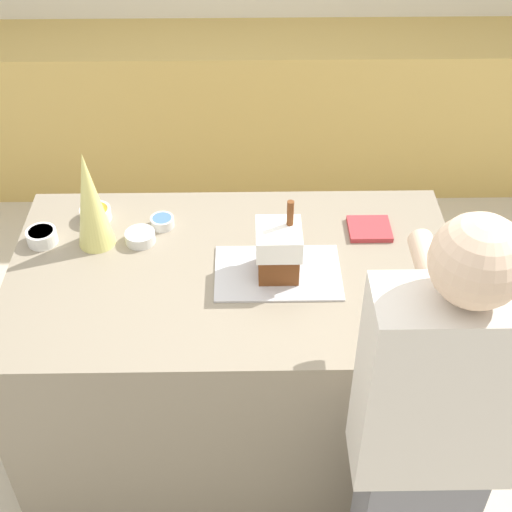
# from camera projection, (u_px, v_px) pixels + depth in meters

# --- Properties ---
(ground_plane) EXTENTS (12.00, 12.00, 0.00)m
(ground_plane) POSITION_uv_depth(u_px,v_px,m) (239.00, 426.00, 3.19)
(ground_plane) COLOR beige
(back_cabinet_block) EXTENTS (6.00, 0.60, 0.94)m
(back_cabinet_block) POSITION_uv_depth(u_px,v_px,m) (238.00, 110.00, 4.44)
(back_cabinet_block) COLOR tan
(back_cabinet_block) RESTS_ON ground_plane
(kitchen_island) EXTENTS (1.65, 0.97, 0.94)m
(kitchen_island) POSITION_uv_depth(u_px,v_px,m) (237.00, 356.00, 2.88)
(kitchen_island) COLOR gray
(kitchen_island) RESTS_ON ground_plane
(baking_tray) EXTENTS (0.45, 0.30, 0.01)m
(baking_tray) POSITION_uv_depth(u_px,v_px,m) (278.00, 273.00, 2.56)
(baking_tray) COLOR silver
(baking_tray) RESTS_ON kitchen_island
(gingerbread_house) EXTENTS (0.16, 0.17, 0.29)m
(gingerbread_house) POSITION_uv_depth(u_px,v_px,m) (279.00, 250.00, 2.49)
(gingerbread_house) COLOR brown
(gingerbread_house) RESTS_ON baking_tray
(decorative_tree) EXTENTS (0.14, 0.14, 0.39)m
(decorative_tree) POSITION_uv_depth(u_px,v_px,m) (90.00, 200.00, 2.57)
(decorative_tree) COLOR #DBD675
(decorative_tree) RESTS_ON kitchen_island
(candy_bowl_front_corner) EXTENTS (0.11, 0.11, 0.04)m
(candy_bowl_front_corner) POSITION_uv_depth(u_px,v_px,m) (140.00, 237.00, 2.69)
(candy_bowl_front_corner) COLOR silver
(candy_bowl_front_corner) RESTS_ON kitchen_island
(candy_bowl_behind_tray) EXTENTS (0.12, 0.12, 0.05)m
(candy_bowl_behind_tray) POSITION_uv_depth(u_px,v_px,m) (96.00, 214.00, 2.79)
(candy_bowl_behind_tray) COLOR silver
(candy_bowl_behind_tray) RESTS_ON kitchen_island
(candy_bowl_near_tray_right) EXTENTS (0.11, 0.11, 0.05)m
(candy_bowl_near_tray_right) POSITION_uv_depth(u_px,v_px,m) (42.00, 236.00, 2.68)
(candy_bowl_near_tray_right) COLOR white
(candy_bowl_near_tray_right) RESTS_ON kitchen_island
(candy_bowl_far_right) EXTENTS (0.09, 0.09, 0.04)m
(candy_bowl_far_right) POSITION_uv_depth(u_px,v_px,m) (162.00, 221.00, 2.76)
(candy_bowl_far_right) COLOR silver
(candy_bowl_far_right) RESTS_ON kitchen_island
(cookbook) EXTENTS (0.16, 0.15, 0.02)m
(cookbook) POSITION_uv_depth(u_px,v_px,m) (369.00, 229.00, 2.75)
(cookbook) COLOR #B23338
(cookbook) RESTS_ON kitchen_island
(person) EXTENTS (0.45, 0.56, 1.71)m
(person) POSITION_uv_depth(u_px,v_px,m) (428.00, 448.00, 2.06)
(person) COLOR slate
(person) RESTS_ON ground_plane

